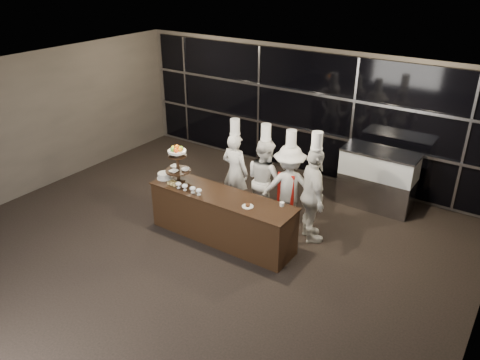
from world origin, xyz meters
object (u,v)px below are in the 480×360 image
Objects in this scene: display_case at (378,176)px; chef_b at (265,179)px; layer_cake at (165,176)px; display_stand at (178,161)px; chef_a at (235,171)px; chef_c at (289,186)px; buffet_counter at (222,217)px; chef_d at (313,195)px.

chef_b reaches higher than display_case.
layer_cake is at bearing -138.36° from display_case.
display_case is at bearing 44.04° from display_stand.
display_case is (2.91, 2.82, -0.65)m from display_stand.
display_stand is at bearing -116.19° from chef_a.
layer_cake is 0.15× the size of chef_c.
layer_cake is at bearing -142.63° from chef_b.
chef_b is (1.23, 1.13, -0.49)m from display_stand.
chef_b reaches higher than display_stand.
chef_d is at bearing 33.89° from buffet_counter.
display_stand is 0.35× the size of chef_d.
display_case is at bearing 41.64° from layer_cake.
layer_cake is 1.44m from chef_a.
display_stand is at bearing -137.47° from chef_b.
chef_d reaches higher than display_case.
display_case is at bearing 35.90° from chef_a.
display_case is at bearing 45.09° from chef_b.
chef_b is 0.93× the size of chef_d.
layer_cake reaches higher than buffet_counter.
chef_b is at bearing -134.91° from display_case.
chef_d is at bearing -10.56° from chef_b.
chef_a is (-2.37, -1.72, 0.17)m from display_case.
layer_cake is 0.20× the size of display_case.
chef_b is 0.54m from chef_c.
chef_d is at bearing -106.18° from display_case.
chef_a reaches higher than layer_cake.
display_stand is 1.74m from chef_b.
display_stand is 0.49× the size of display_case.
chef_c is at bearing 161.19° from chef_d.
layer_cake is 4.32m from display_case.
display_case is 2.00m from chef_d.
display_stand is 0.48m from layer_cake.
chef_a reaches higher than display_case.
chef_c is (0.54, -0.01, -0.01)m from chef_b.
chef_b is at bearing 42.53° from display_stand.
buffet_counter is at bearing -124.36° from chef_c.
chef_b reaches higher than buffet_counter.
display_stand reaches higher than display_case.
display_case is at bearing 55.95° from chef_c.
display_case is 0.77× the size of chef_b.
display_stand is 2.57m from chef_d.
chef_c reaches higher than display_case.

